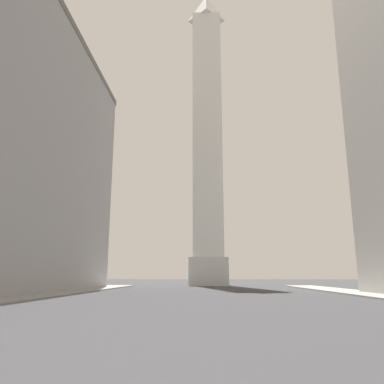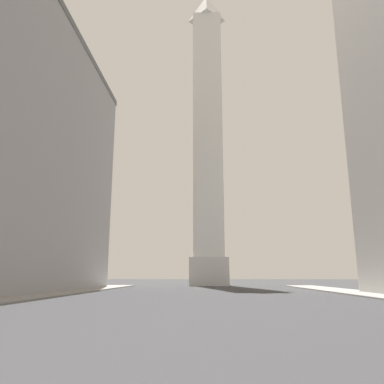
{
  "view_description": "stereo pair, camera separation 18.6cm",
  "coord_description": "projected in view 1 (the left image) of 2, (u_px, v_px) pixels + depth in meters",
  "views": [
    {
      "loc": [
        -0.16,
        -0.47,
        1.95
      ],
      "look_at": [
        -2.24,
        49.65,
        13.14
      ],
      "focal_mm": 35.0,
      "sensor_mm": 36.0,
      "label": 1
    },
    {
      "loc": [
        0.03,
        -0.46,
        1.95
      ],
      "look_at": [
        -2.24,
        49.65,
        13.14
      ],
      "focal_mm": 35.0,
      "sensor_mm": 36.0,
      "label": 2
    }
  ],
  "objects": [
    {
      "name": "obelisk",
      "position": [
        207.0,
        134.0,
        79.18
      ],
      "size": [
        7.52,
        7.52,
        65.08
      ],
      "color": "silver",
      "rests_on": "ground_plane"
    }
  ]
}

